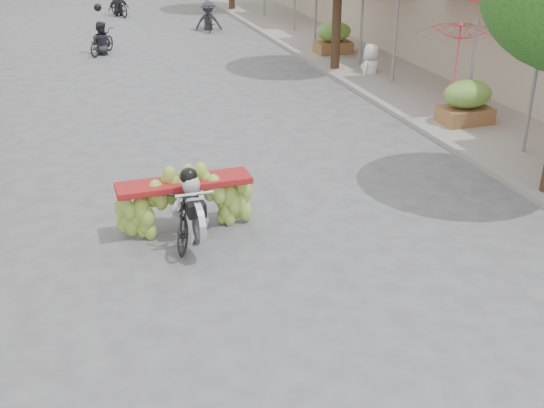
{
  "coord_description": "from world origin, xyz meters",
  "views": [
    {
      "loc": [
        -3.22,
        -5.41,
        5.32
      ],
      "look_at": [
        -0.35,
        3.11,
        1.1
      ],
      "focal_mm": 45.0,
      "sensor_mm": 36.0,
      "label": 1
    }
  ],
  "objects": [
    {
      "name": "produce_crate_mid",
      "position": [
        6.2,
        8.0,
        0.71
      ],
      "size": [
        1.2,
        0.88,
        1.16
      ],
      "color": "brown",
      "rests_on": "ground"
    },
    {
      "name": "bg_motorbike_b",
      "position": [
        3.26,
        21.83,
        0.83
      ],
      "size": [
        1.13,
        1.91,
        1.95
      ],
      "color": "black",
      "rests_on": "ground"
    },
    {
      "name": "pedestrian",
      "position": [
        6.17,
        13.06,
        1.01
      ],
      "size": [
        1.02,
        0.92,
        1.78
      ],
      "rotation": [
        0.0,
        0.0,
        3.73
      ],
      "color": "white",
      "rests_on": "ground"
    },
    {
      "name": "banana_motorbike",
      "position": [
        -1.31,
        4.56,
        0.73
      ],
      "size": [
        2.22,
        1.89,
        2.21
      ],
      "color": "black",
      "rests_on": "ground"
    },
    {
      "name": "sidewalk_right",
      "position": [
        7.0,
        15.0,
        0.06
      ],
      "size": [
        4.0,
        60.0,
        0.12
      ],
      "primitive_type": "cube",
      "color": "gray",
      "rests_on": "ground"
    },
    {
      "name": "produce_crate_far",
      "position": [
        6.2,
        16.0,
        0.71
      ],
      "size": [
        1.2,
        0.88,
        1.16
      ],
      "color": "brown",
      "rests_on": "ground"
    },
    {
      "name": "bg_motorbike_a",
      "position": [
        -1.26,
        18.83,
        0.76
      ],
      "size": [
        1.29,
        1.58,
        1.95
      ],
      "color": "black",
      "rests_on": "ground"
    },
    {
      "name": "ground",
      "position": [
        0.0,
        0.0,
        0.0
      ],
      "size": [
        120.0,
        120.0,
        0.0
      ],
      "primitive_type": "plane",
      "color": "#595A5F",
      "rests_on": "ground"
    },
    {
      "name": "market_umbrella",
      "position": [
        5.91,
        8.08,
        2.56
      ],
      "size": [
        2.79,
        2.79,
        1.91
      ],
      "rotation": [
        0.0,
        0.0,
        0.43
      ],
      "color": "red",
      "rests_on": "ground"
    }
  ]
}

